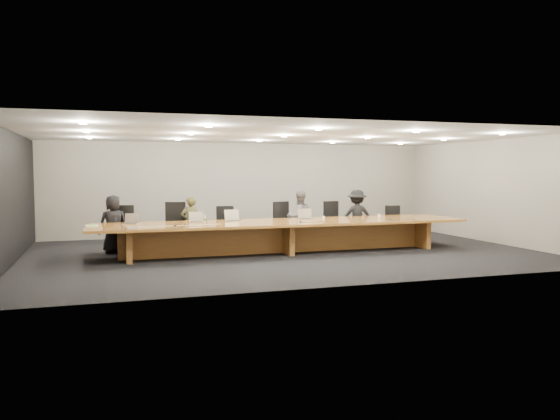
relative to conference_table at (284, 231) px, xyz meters
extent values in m
plane|color=black|center=(0.00, 0.00, -0.52)|extent=(12.00, 12.00, 0.00)
cube|color=#B2AEA2|center=(0.00, 4.00, 0.88)|extent=(12.00, 0.02, 2.80)
cube|color=black|center=(-5.94, 0.00, 0.85)|extent=(0.08, 7.84, 2.74)
cube|color=#945A20|center=(0.00, 0.00, 0.20)|extent=(9.00, 1.80, 0.06)
cube|color=brown|center=(0.00, 0.00, -0.18)|extent=(7.65, 0.15, 0.69)
cube|color=brown|center=(-3.60, 0.00, -0.18)|extent=(0.12, 1.26, 0.69)
cube|color=brown|center=(0.00, 0.00, -0.18)|extent=(0.12, 1.26, 0.69)
cube|color=brown|center=(3.60, 0.00, -0.18)|extent=(0.12, 1.26, 0.69)
imported|color=black|center=(-3.88, 1.18, 0.17)|extent=(0.75, 0.56, 1.38)
imported|color=#3F3E22|center=(-2.04, 1.26, 0.14)|extent=(0.49, 0.33, 1.32)
imported|color=#59595B|center=(0.85, 1.27, 0.20)|extent=(0.74, 0.60, 1.43)
imported|color=black|center=(2.48, 1.14, 0.20)|extent=(1.05, 0.77, 1.45)
cylinder|color=#AEBEBA|center=(-1.91, -0.02, 0.32)|extent=(0.06, 0.06, 0.19)
cylinder|color=brown|center=(-1.87, 0.07, 0.27)|extent=(0.09, 0.09, 0.09)
cone|color=silver|center=(1.11, 0.19, 0.27)|extent=(0.07, 0.07, 0.08)
cone|color=silver|center=(2.64, 0.18, 0.28)|extent=(0.10, 0.10, 0.09)
cube|color=white|center=(-4.35, 0.22, 0.24)|extent=(0.28, 0.24, 0.02)
cube|color=#5DBA31|center=(-4.33, 0.22, 0.26)|extent=(0.15, 0.10, 0.02)
cube|color=#ACACB1|center=(-3.56, -0.59, 0.25)|extent=(0.27, 0.24, 0.03)
cone|color=black|center=(-2.63, -0.47, 0.24)|extent=(0.13, 0.13, 0.03)
cone|color=black|center=(0.28, -0.37, 0.24)|extent=(0.11, 0.11, 0.03)
cone|color=black|center=(2.58, -0.50, 0.25)|extent=(0.15, 0.15, 0.03)
camera|label=1|loc=(-4.07, -12.32, 1.41)|focal=35.00mm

